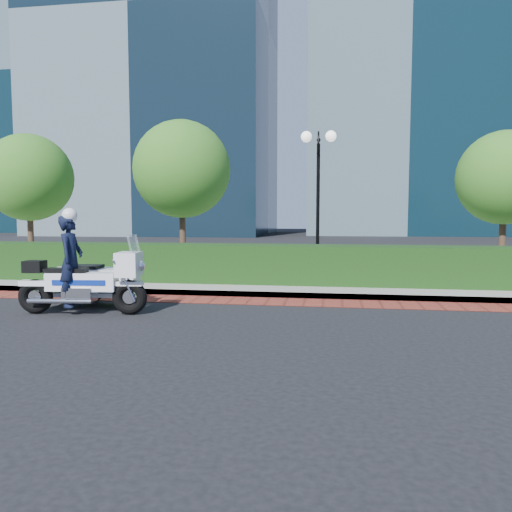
# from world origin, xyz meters

# --- Properties ---
(ground) EXTENTS (120.00, 120.00, 0.00)m
(ground) POSITION_xyz_m (0.00, 0.00, 0.00)
(ground) COLOR black
(ground) RESTS_ON ground
(brick_strip) EXTENTS (60.00, 1.00, 0.01)m
(brick_strip) POSITION_xyz_m (0.00, 1.50, 0.01)
(brick_strip) COLOR maroon
(brick_strip) RESTS_ON ground
(sidewalk) EXTENTS (60.00, 8.00, 0.15)m
(sidewalk) POSITION_xyz_m (0.00, 6.00, 0.07)
(sidewalk) COLOR gray
(sidewalk) RESTS_ON ground
(hedge_main) EXTENTS (18.00, 1.20, 1.00)m
(hedge_main) POSITION_xyz_m (0.00, 3.60, 0.65)
(hedge_main) COLOR black
(hedge_main) RESTS_ON sidewalk
(lamppost) EXTENTS (1.02, 0.70, 4.21)m
(lamppost) POSITION_xyz_m (1.00, 5.20, 2.96)
(lamppost) COLOR black
(lamppost) RESTS_ON sidewalk
(tree_a) EXTENTS (3.00, 3.00, 4.58)m
(tree_a) POSITION_xyz_m (-9.00, 6.50, 3.22)
(tree_a) COLOR #332319
(tree_a) RESTS_ON sidewalk
(tree_b) EXTENTS (3.20, 3.20, 4.89)m
(tree_b) POSITION_xyz_m (-3.50, 6.50, 3.43)
(tree_b) COLOR #332319
(tree_b) RESTS_ON sidewalk
(tree_c) EXTENTS (2.80, 2.80, 4.30)m
(tree_c) POSITION_xyz_m (6.50, 6.50, 3.05)
(tree_c) COLOR #332319
(tree_c) RESTS_ON sidewalk
(tower_left) EXTENTS (22.00, 16.00, 40.00)m
(tower_left) POSITION_xyz_m (-16.00, 40.00, 20.00)
(tower_left) COLOR black
(tower_left) RESTS_ON ground
(tower_center) EXTENTS (18.00, 15.00, 46.00)m
(tower_center) POSITION_xyz_m (8.00, 44.00, 23.00)
(tower_center) COLOR black
(tower_center) RESTS_ON ground
(tower_far_left) EXTENTS (16.00, 14.00, 34.00)m
(tower_far_left) POSITION_xyz_m (-36.00, 46.00, 17.00)
(tower_far_left) COLOR black
(tower_far_left) RESTS_ON ground
(police_motorcycle) EXTENTS (2.58, 1.83, 2.08)m
(police_motorcycle) POSITION_xyz_m (-3.55, -0.10, 0.71)
(police_motorcycle) COLOR black
(police_motorcycle) RESTS_ON ground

